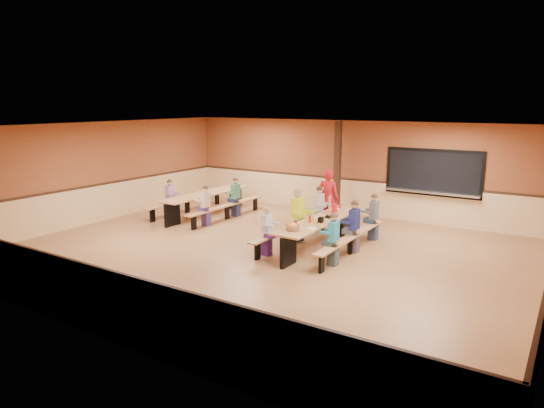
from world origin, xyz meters
The scene contains 23 objects.
ground centered at (0.00, 0.00, 0.00)m, with size 12.00×12.00×0.00m, color brown.
room_envelope centered at (0.00, 0.00, 0.69)m, with size 12.04×10.04×3.02m.
kitchen_pass_through centered at (2.60, 4.96, 1.49)m, with size 2.78×0.28×1.38m.
structural_post centered at (-0.20, 4.40, 1.50)m, with size 0.18×0.18×3.00m, color black.
cafeteria_table_main centered at (0.95, 1.01, 0.53)m, with size 1.91×3.70×0.74m.
cafeteria_table_second centered at (-3.74, 2.25, 0.53)m, with size 1.91×3.70×0.74m.
seated_child_white_left centered at (0.12, -0.15, 0.58)m, with size 0.34×0.28×1.16m, color silver, non-canonical shape.
seated_adult_yellow centered at (0.12, 1.31, 0.69)m, with size 0.45×0.37×1.37m, color yellow, non-canonical shape.
seated_child_grey_left centered at (0.12, 2.55, 0.62)m, with size 0.38×0.31×1.24m, color #BDBDBD, non-canonical shape.
seated_child_teal_right centered at (1.77, 0.02, 0.59)m, with size 0.36×0.29×1.18m, color teal, non-canonical shape.
seated_child_navy_right centered at (1.77, 1.16, 0.63)m, with size 0.39×0.32×1.26m, color #171B4F, non-canonical shape.
seated_child_char_right centered at (1.77, 2.47, 0.61)m, with size 0.37×0.31×1.22m, color #4A4F53, non-canonical shape.
seated_child_purple_sec centered at (-4.56, 1.49, 0.59)m, with size 0.36×0.29×1.19m, color #966293, non-canonical shape.
seated_child_green_sec centered at (-2.91, 2.71, 0.62)m, with size 0.38×0.31×1.23m, color #3E8269, non-canonical shape.
seated_child_tan_sec centered at (-2.91, 1.25, 0.59)m, with size 0.36×0.29×1.18m, color #C2AF9D, non-canonical shape.
standing_woman centered at (0.23, 2.89, 0.87)m, with size 0.63×0.41×1.73m, color red.
punch_pitcher centered at (0.90, 1.91, 0.85)m, with size 0.16×0.16×0.22m, color red.
chip_bowl centered at (0.88, -0.24, 0.81)m, with size 0.32×0.32×0.15m, color orange, non-canonical shape.
napkin_dispenser centered at (1.09, 0.74, 0.80)m, with size 0.10×0.14×0.13m, color black.
condiment_mustard centered at (0.91, 0.69, 0.82)m, with size 0.06×0.06×0.17m, color yellow.
condiment_ketchup centered at (0.88, 0.59, 0.82)m, with size 0.06×0.06×0.17m, color #B2140F.
table_paddle centered at (1.06, 1.28, 0.88)m, with size 0.16×0.16×0.56m.
place_settings centered at (0.95, 1.01, 0.80)m, with size 0.65×3.30×0.11m, color beige, non-canonical shape.
Camera 1 is at (6.15, -9.38, 3.57)m, focal length 32.00 mm.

